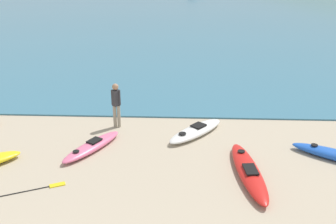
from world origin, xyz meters
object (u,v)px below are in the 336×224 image
at_px(kayak_on_sand_4, 249,171).
at_px(person_near_waterline, 116,103).
at_px(loose_paddle, 14,194).
at_px(kayak_on_sand_2, 92,146).
at_px(kayak_on_sand_1, 196,131).

xyz_separation_m(kayak_on_sand_4, person_near_waterline, (-4.51, 3.38, 0.84)).
distance_m(kayak_on_sand_4, loose_paddle, 6.75).
xyz_separation_m(kayak_on_sand_4, loose_paddle, (-6.64, -1.25, -0.14)).
xyz_separation_m(kayak_on_sand_2, loose_paddle, (-1.58, -2.70, -0.12)).
xyz_separation_m(kayak_on_sand_1, kayak_on_sand_2, (-3.54, -1.36, -0.01)).
bearing_deg(loose_paddle, kayak_on_sand_1, 38.41).
relative_size(kayak_on_sand_1, person_near_waterline, 1.50).
relative_size(kayak_on_sand_2, person_near_waterline, 1.53).
bearing_deg(person_near_waterline, kayak_on_sand_1, -10.62).
relative_size(kayak_on_sand_1, loose_paddle, 1.00).
bearing_deg(kayak_on_sand_2, kayak_on_sand_1, 21.05).
relative_size(person_near_waterline, loose_paddle, 0.67).
bearing_deg(kayak_on_sand_1, kayak_on_sand_4, -61.80).
height_order(kayak_on_sand_4, loose_paddle, kayak_on_sand_4).
height_order(kayak_on_sand_1, loose_paddle, kayak_on_sand_1).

